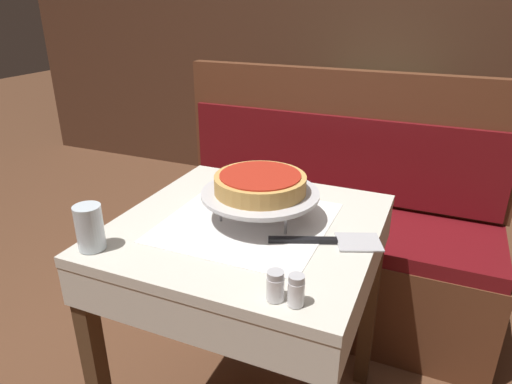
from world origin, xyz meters
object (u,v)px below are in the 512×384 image
water_glass_near (90,227)px  condiment_caddy (366,94)px  pepper_shaker (296,290)px  dining_table_rear (368,119)px  pizza_pan_stand (260,195)px  pizza_server (331,241)px  dining_table_front (247,253)px  salt_shaker (275,286)px  booth_bench (324,245)px  deep_dish_pizza (260,183)px

water_glass_near → condiment_caddy: size_ratio=0.75×
water_glass_near → pepper_shaker: size_ratio=1.68×
dining_table_rear → pepper_shaker: pepper_shaker is taller
dining_table_rear → pizza_pan_stand: size_ratio=2.30×
pepper_shaker → condiment_caddy: condiment_caddy is taller
pizza_pan_stand → pizza_server: size_ratio=1.14×
condiment_caddy → dining_table_rear: bearing=-45.5°
dining_table_front → condiment_caddy: size_ratio=4.86×
salt_shaker → pepper_shaker: pepper_shaker is taller
pizza_server → dining_table_rear: bearing=97.0°
dining_table_rear → booth_bench: booth_bench is taller
condiment_caddy → dining_table_front: bearing=-90.0°
dining_table_front → condiment_caddy: bearing=90.0°
deep_dish_pizza → condiment_caddy: 1.74m
dining_table_rear → pizza_pan_stand: (-0.01, -1.70, 0.17)m
pizza_server → pepper_shaker: pepper_shaker is taller
deep_dish_pizza → condiment_caddy: bearing=90.9°
pizza_server → water_glass_near: water_glass_near is taller
deep_dish_pizza → salt_shaker: deep_dish_pizza is taller
dining_table_rear → water_glass_near: size_ratio=6.54×
dining_table_front → water_glass_near: bearing=-136.1°
dining_table_rear → pepper_shaker: (0.21, -2.04, 0.13)m
booth_bench → pizza_pan_stand: bearing=-92.4°
condiment_caddy → water_glass_near: bearing=-98.4°
dining_table_front → dining_table_rear: size_ratio=1.00×
pepper_shaker → condiment_caddy: (-0.25, 2.07, 0.01)m
dining_table_rear → water_glass_near: water_glass_near is taller
pizza_server → pepper_shaker: (-0.00, -0.29, 0.03)m
water_glass_near → condiment_caddy: condiment_caddy is taller
booth_bench → pizza_server: (0.20, -0.74, 0.45)m
dining_table_rear → pizza_pan_stand: pizza_pan_stand is taller
pizza_pan_stand → pepper_shaker: 0.41m
dining_table_front → condiment_caddy: 1.77m
dining_table_rear → deep_dish_pizza: 1.71m
dining_table_rear → booth_bench: 1.07m
pizza_pan_stand → condiment_caddy: size_ratio=2.12×
dining_table_front → water_glass_near: 0.45m
pizza_pan_stand → deep_dish_pizza: size_ratio=1.29×
booth_bench → pepper_shaker: bearing=-79.2°
deep_dish_pizza → condiment_caddy: (-0.03, 1.73, -0.07)m
pizza_pan_stand → condiment_caddy: 1.74m
booth_bench → condiment_caddy: size_ratio=9.20×
dining_table_rear → condiment_caddy: bearing=134.5°
dining_table_front → deep_dish_pizza: bearing=50.5°
dining_table_front → salt_shaker: (0.20, -0.31, 0.14)m
salt_shaker → pepper_shaker: size_ratio=0.96×
pizza_pan_stand → pizza_server: 0.24m
pizza_pan_stand → pepper_shaker: (0.22, -0.34, -0.04)m
pizza_server → water_glass_near: size_ratio=2.49×
salt_shaker → condiment_caddy: 2.08m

